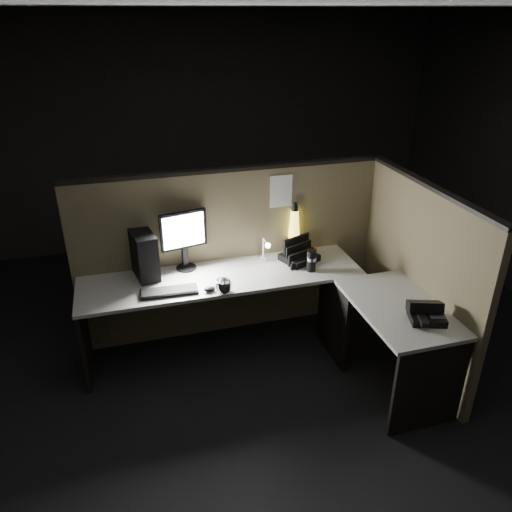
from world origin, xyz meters
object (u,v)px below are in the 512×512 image
object	(u,v)px
monitor	(184,235)
desk_phone	(426,313)
lava_lamp	(294,232)
pc_tower	(144,254)
keyboard	(169,292)

from	to	relation	value
monitor	desk_phone	world-z (taller)	monitor
lava_lamp	desk_phone	size ratio (longest dim) A/B	1.61
pc_tower	desk_phone	world-z (taller)	pc_tower
pc_tower	lava_lamp	size ratio (longest dim) A/B	0.81
pc_tower	keyboard	world-z (taller)	pc_tower
lava_lamp	desk_phone	xyz separation A→B (m)	(0.52, -1.27, -0.14)
pc_tower	monitor	world-z (taller)	monitor
keyboard	lava_lamp	bearing A→B (deg)	21.88
lava_lamp	desk_phone	world-z (taller)	lava_lamp
keyboard	lava_lamp	size ratio (longest dim) A/B	0.94
pc_tower	lava_lamp	world-z (taller)	lava_lamp
monitor	lava_lamp	size ratio (longest dim) A/B	1.08
keyboard	desk_phone	size ratio (longest dim) A/B	1.52
lava_lamp	pc_tower	bearing A→B (deg)	-176.95
pc_tower	lava_lamp	distance (m)	1.31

